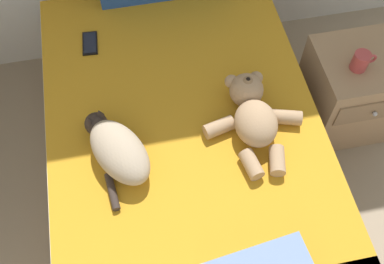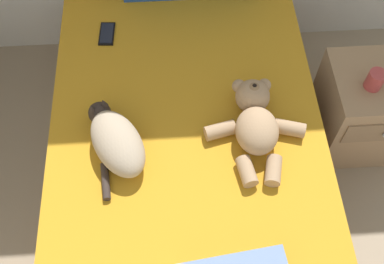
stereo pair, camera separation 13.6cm
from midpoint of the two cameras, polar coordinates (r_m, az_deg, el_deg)
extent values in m
cube|color=#9E7A56|center=(2.34, 1.14, -4.88)|extent=(1.25, 1.97, 0.33)
cube|color=white|center=(2.11, 1.26, -1.75)|extent=(1.21, 1.91, 0.19)
cube|color=orange|center=(2.05, 1.19, 1.13)|extent=(1.20, 1.77, 0.02)
ellipsoid|color=tan|center=(1.91, -7.16, -1.51)|extent=(0.32, 0.39, 0.15)
sphere|color=#332823|center=(2.03, -9.44, 2.20)|extent=(0.10, 0.10, 0.10)
cone|color=#332823|center=(1.98, -10.39, 2.78)|extent=(0.04, 0.04, 0.04)
cone|color=#332823|center=(1.98, -8.96, 3.45)|extent=(0.04, 0.04, 0.04)
cylinder|color=#332823|center=(1.90, -8.62, -6.15)|extent=(0.05, 0.16, 0.03)
ellipsoid|color=#332823|center=(2.00, -7.20, 0.23)|extent=(0.09, 0.11, 0.04)
ellipsoid|color=tan|center=(1.95, 9.99, 0.04)|extent=(0.19, 0.23, 0.15)
sphere|color=tan|center=(2.05, 9.37, 4.24)|extent=(0.15, 0.15, 0.15)
sphere|color=#8E6B49|center=(2.00, 9.58, 5.09)|extent=(0.06, 0.06, 0.06)
sphere|color=black|center=(1.98, 9.68, 5.53)|extent=(0.02, 0.02, 0.02)
sphere|color=tan|center=(2.06, 7.67, 5.53)|extent=(0.06, 0.06, 0.06)
sphere|color=tan|center=(2.08, 10.77, 5.58)|extent=(0.06, 0.06, 0.06)
cylinder|color=tan|center=(1.98, 5.44, 0.08)|extent=(0.14, 0.09, 0.06)
cylinder|color=tan|center=(1.90, 8.81, -4.95)|extent=(0.09, 0.13, 0.06)
cylinder|color=tan|center=(2.04, 13.82, 0.34)|extent=(0.14, 0.10, 0.06)
cylinder|color=tan|center=(1.92, 12.02, -4.79)|extent=(0.09, 0.13, 0.06)
cube|color=black|center=(2.38, -8.83, 11.80)|extent=(0.08, 0.15, 0.01)
cube|color=black|center=(2.37, -8.84, 11.89)|extent=(0.07, 0.13, 0.00)
cube|color=#9E7A56|center=(2.59, 21.99, 2.50)|extent=(0.45, 0.41, 0.53)
cube|color=#866849|center=(2.40, 24.13, -0.15)|extent=(0.38, 0.01, 0.15)
cylinder|color=#B23F3F|center=(2.31, 23.25, 5.84)|extent=(0.08, 0.08, 0.09)
camera|label=1|loc=(0.07, -88.00, 3.31)|focal=43.23mm
camera|label=2|loc=(0.07, 92.00, -3.31)|focal=43.23mm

